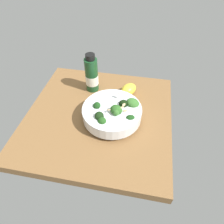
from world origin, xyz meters
TOP-DOWN VIEW (x-y plane):
  - ground_plane at (0.00, 0.00)cm, footprint 56.05×56.05cm
  - bowl_of_broccoli at (5.83, -1.63)cm, footprint 21.80×21.80cm
  - lemon_wedge at (9.76, 14.69)cm, footprint 8.51×9.33cm
  - bottle_tall at (-6.25, 15.01)cm, footprint 5.48×5.48cm

SIDE VIEW (x-z plane):
  - ground_plane at x=0.00cm, z-range -3.53..0.00cm
  - lemon_wedge at x=9.76cm, z-range 0.00..4.55cm
  - bowl_of_broccoli at x=5.83cm, z-range -0.87..8.66cm
  - bottle_tall at x=-6.25cm, z-range -1.13..15.91cm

